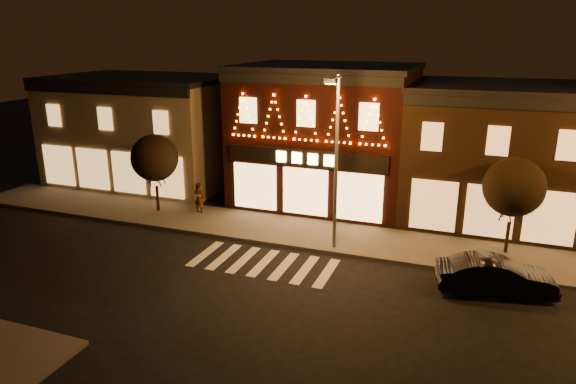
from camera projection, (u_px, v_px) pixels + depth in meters
The scene contains 10 objects.
ground at pixel (223, 304), 20.03m from camera, with size 120.00×120.00×0.00m, color black.
sidewalk_far at pixel (330, 236), 26.52m from camera, with size 44.00×4.00×0.15m, color #47423D.
building_left at pixel (146, 129), 35.81m from camera, with size 12.20×8.28×7.30m.
building_pulp at pixel (327, 134), 31.34m from camera, with size 10.20×8.34×8.30m.
building_right_a at pixel (494, 153), 28.32m from camera, with size 9.20×8.28×7.50m.
streetlamp_mid at pixel (336, 151), 23.41m from camera, with size 0.53×1.87×8.17m.
tree_left at pixel (155, 158), 29.30m from camera, with size 2.67×2.67×4.46m.
tree_right at pixel (514, 187), 23.50m from camera, with size 2.73×2.73×4.57m.
dark_sedan at pixel (495, 276), 20.66m from camera, with size 1.59×4.57×1.50m, color black.
pedestrian at pixel (199, 198), 29.64m from camera, with size 0.64×0.42×1.74m, color gray.
Camera 1 is at (8.55, -15.89, 10.03)m, focal length 32.32 mm.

